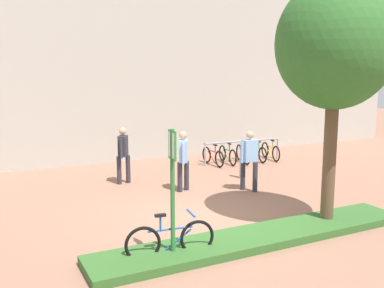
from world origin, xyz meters
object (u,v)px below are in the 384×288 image
object	(u,v)px
person_shirt_white	(249,157)
person_suited_dark	(123,152)
parking_sign_post	(172,175)
bollard_steel	(242,164)
tree_sidewalk	(335,45)
bike_at_sign	(171,240)
person_shirt_blue	(183,157)
bike_rack_cluster	(242,153)

from	to	relation	value
person_shirt_white	person_suited_dark	xyz separation A→B (m)	(-2.95, 2.38, 0.00)
parking_sign_post	bollard_steel	distance (m)	6.50
tree_sidewalk	person_shirt_white	distance (m)	4.28
bike_at_sign	person_shirt_white	world-z (taller)	person_shirt_white
person_shirt_blue	parking_sign_post	bearing A→B (deg)	-117.78
bollard_steel	person_shirt_white	bearing A→B (deg)	-115.34
bike_rack_cluster	person_suited_dark	bearing A→B (deg)	-167.85
tree_sidewalk	person_shirt_white	xyz separation A→B (m)	(0.05, 3.13, -2.92)
parking_sign_post	bike_rack_cluster	xyz separation A→B (m)	(5.88, 6.71, -1.21)
person_shirt_white	person_shirt_blue	size ratio (longest dim) A/B	1.00
parking_sign_post	bollard_steel	bearing A→B (deg)	45.79
tree_sidewalk	parking_sign_post	distance (m)	4.46
person_suited_dark	tree_sidewalk	bearing A→B (deg)	-62.22
bike_rack_cluster	person_shirt_blue	xyz separation A→B (m)	(-3.74, -2.65, 0.64)
parking_sign_post	person_shirt_blue	size ratio (longest dim) A/B	1.38
person_shirt_white	bike_rack_cluster	bearing A→B (deg)	59.39
bike_rack_cluster	bollard_steel	size ratio (longest dim) A/B	3.56
bike_rack_cluster	person_shirt_white	bearing A→B (deg)	-120.61
parking_sign_post	bollard_steel	world-z (taller)	parking_sign_post
bike_at_sign	bollard_steel	distance (m)	6.37
bollard_steel	person_shirt_blue	world-z (taller)	person_shirt_blue
tree_sidewalk	person_shirt_blue	size ratio (longest dim) A/B	3.09
parking_sign_post	person_shirt_white	xyz separation A→B (m)	(3.83, 3.25, -0.57)
person_shirt_white	tree_sidewalk	bearing A→B (deg)	-90.85
parking_sign_post	bike_rack_cluster	distance (m)	9.00
person_shirt_blue	person_suited_dark	bearing A→B (deg)	128.51
tree_sidewalk	bollard_steel	bearing A→B (deg)	81.34
person_shirt_white	bollard_steel	bearing A→B (deg)	64.66
bollard_steel	person_shirt_white	world-z (taller)	person_shirt_white
tree_sidewalk	bike_at_sign	xyz separation A→B (m)	(-3.80, -0.07, -3.56)
bike_at_sign	person_suited_dark	bearing A→B (deg)	80.82
parking_sign_post	person_suited_dark	world-z (taller)	parking_sign_post
tree_sidewalk	bike_at_sign	size ratio (longest dim) A/B	3.18
bike_at_sign	person_shirt_blue	world-z (taller)	person_shirt_blue
bollard_steel	tree_sidewalk	bearing A→B (deg)	-98.66
bike_at_sign	bike_rack_cluster	bearing A→B (deg)	48.44
tree_sidewalk	bike_at_sign	bearing A→B (deg)	-179.02
parking_sign_post	person_shirt_blue	xyz separation A→B (m)	(2.14, 4.06, -0.57)
tree_sidewalk	parking_sign_post	size ratio (longest dim) A/B	2.24
bike_rack_cluster	bollard_steel	bearing A→B (deg)	-123.66
bollard_steel	person_shirt_white	xyz separation A→B (m)	(-0.63, -1.34, 0.53)
person_shirt_white	person_shirt_blue	bearing A→B (deg)	154.55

